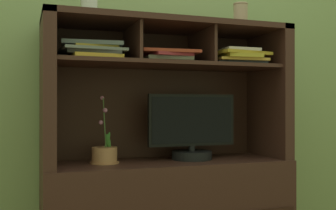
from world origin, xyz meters
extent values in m
cube|color=#88A264|center=(0.00, 0.26, 1.40)|extent=(6.00, 0.02, 2.80)
cube|color=#3D211B|center=(0.00, 0.00, 0.25)|extent=(1.32, 0.46, 0.49)
cube|color=#3D211B|center=(-0.63, 0.00, 0.87)|extent=(0.06, 0.43, 0.75)
cube|color=#3D211B|center=(0.63, 0.00, 0.87)|extent=(0.06, 0.43, 0.75)
cube|color=black|center=(0.00, 0.21, 0.85)|extent=(1.26, 0.02, 0.72)
cube|color=#3D211B|center=(0.00, 0.00, 1.23)|extent=(1.32, 0.43, 0.03)
cube|color=#3D211B|center=(0.00, 0.00, 1.01)|extent=(1.20, 0.39, 0.02)
cube|color=#3D211B|center=(-0.20, 0.00, 1.12)|extent=(0.02, 0.37, 0.19)
cube|color=#3D211B|center=(0.20, 0.00, 1.12)|extent=(0.02, 0.37, 0.19)
cylinder|color=black|center=(0.14, 0.01, 0.51)|extent=(0.22, 0.22, 0.05)
cylinder|color=black|center=(0.14, 0.01, 0.55)|extent=(0.04, 0.04, 0.03)
cube|color=black|center=(0.14, 0.01, 0.71)|extent=(0.51, 0.03, 0.29)
cube|color=black|center=(0.14, -0.01, 0.71)|extent=(0.48, 0.00, 0.26)
cylinder|color=#BB7B51|center=(-0.35, 0.01, 0.53)|extent=(0.13, 0.13, 0.08)
cylinder|color=#BB7B51|center=(-0.35, 0.01, 0.50)|extent=(0.15, 0.15, 0.01)
cylinder|color=#4C6B38|center=(-0.35, 0.01, 0.70)|extent=(0.02, 0.02, 0.26)
sphere|color=#C872A8|center=(-0.36, 0.03, 0.70)|extent=(0.02, 0.02, 0.02)
sphere|color=#C872A8|center=(-0.34, 0.01, 0.77)|extent=(0.02, 0.02, 0.02)
sphere|color=#C872A8|center=(-0.36, 0.03, 0.83)|extent=(0.02, 0.02, 0.02)
ellipsoid|color=#428D39|center=(-0.33, 0.00, 0.61)|extent=(0.05, 0.06, 0.08)
ellipsoid|color=#428D39|center=(-0.33, 0.02, 0.61)|extent=(0.04, 0.05, 0.10)
cube|color=gold|center=(-0.03, -0.02, 1.03)|extent=(0.21, 0.20, 0.01)
cube|color=gray|center=(-0.02, -0.01, 1.04)|extent=(0.26, 0.24, 0.02)
cube|color=#A12D37|center=(-0.02, -0.02, 1.06)|extent=(0.23, 0.28, 0.02)
cube|color=#AE3C28|center=(-0.01, -0.03, 1.07)|extent=(0.33, 0.28, 0.02)
cube|color=#31343E|center=(0.40, -0.06, 1.03)|extent=(0.31, 0.23, 0.01)
cube|color=gold|center=(0.39, -0.06, 1.04)|extent=(0.30, 0.27, 0.01)
cube|color=gold|center=(0.39, -0.06, 1.06)|extent=(0.22, 0.29, 0.02)
cube|color=#B59527|center=(0.39, -0.05, 1.08)|extent=(0.34, 0.31, 0.02)
cube|color=beige|center=(0.38, -0.06, 1.10)|extent=(0.20, 0.24, 0.02)
cube|color=gold|center=(-0.41, -0.03, 1.03)|extent=(0.25, 0.29, 0.02)
cube|color=#3D3C3B|center=(-0.41, -0.03, 1.05)|extent=(0.28, 0.27, 0.02)
cube|color=slate|center=(-0.42, -0.04, 1.07)|extent=(0.32, 0.29, 0.01)
cube|color=#B29131|center=(-0.41, -0.03, 1.08)|extent=(0.22, 0.22, 0.01)
cube|color=slate|center=(-0.42, -0.03, 1.10)|extent=(0.32, 0.25, 0.02)
cylinder|color=silver|center=(-0.43, -0.02, 1.29)|extent=(0.08, 0.08, 0.10)
cylinder|color=tan|center=(0.43, -0.03, 1.30)|extent=(0.08, 0.08, 0.12)
torus|color=tan|center=(0.43, -0.03, 1.37)|extent=(0.08, 0.08, 0.01)
camera|label=1|loc=(-0.74, -2.12, 0.79)|focal=44.13mm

